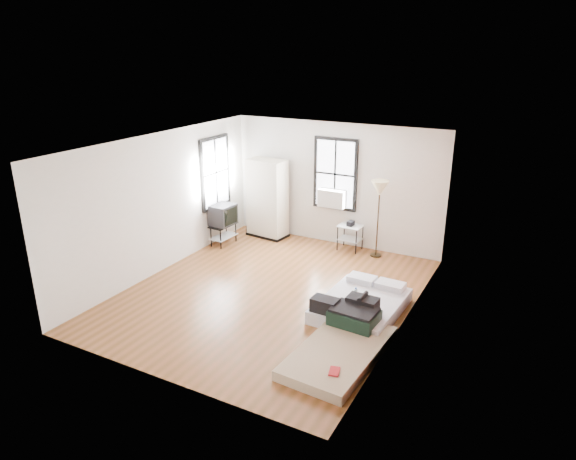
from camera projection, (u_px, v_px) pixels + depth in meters
The scene contains 8 objects.
ground at pixel (271, 293), 9.61m from camera, with size 6.00×6.00×0.00m, color brown.
room_shell at pixel (291, 201), 9.23m from camera, with size 5.02×6.02×2.80m.
mattress_main at pixel (360, 304), 8.86m from camera, with size 1.35×1.79×0.56m.
mattress_bare at pixel (343, 343), 7.74m from camera, with size 1.18×2.08×0.44m.
wardrobe at pixel (267, 199), 12.21m from camera, with size 1.00×0.64×1.88m.
side_table at pixel (350, 230), 11.49m from camera, with size 0.54×0.44×0.68m.
floor_lamp at pixel (380, 192), 10.81m from camera, with size 0.36×0.36×1.70m.
tv_stand at pixel (223, 216), 11.76m from camera, with size 0.51×0.70×0.96m.
Camera 1 is at (4.36, -7.48, 4.36)m, focal length 32.00 mm.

